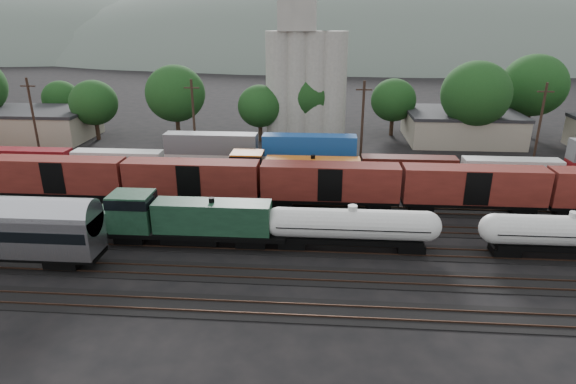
# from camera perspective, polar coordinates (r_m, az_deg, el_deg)

# --- Properties ---
(ground) EXTENTS (600.00, 600.00, 0.00)m
(ground) POSITION_cam_1_polar(r_m,az_deg,el_deg) (49.88, -3.71, -3.94)
(ground) COLOR black
(tracks) EXTENTS (180.00, 33.20, 0.20)m
(tracks) POSITION_cam_1_polar(r_m,az_deg,el_deg) (49.86, -3.71, -3.89)
(tracks) COLOR black
(tracks) RESTS_ON ground
(green_locomotive) EXTENTS (17.90, 3.16, 4.74)m
(green_locomotive) POSITION_cam_1_polar(r_m,az_deg,el_deg) (45.70, -12.75, -3.08)
(green_locomotive) COLOR black
(green_locomotive) RESTS_ON ground
(tank_car_a) EXTENTS (15.94, 2.85, 4.18)m
(tank_car_a) POSITION_cam_1_polar(r_m,az_deg,el_deg) (43.94, 7.56, -3.99)
(tank_car_a) COLOR silver
(tank_car_a) RESTS_ON ground
(tank_car_b) EXTENTS (15.74, 2.82, 4.13)m
(tank_car_b) POSITION_cam_1_polar(r_m,az_deg,el_deg) (48.99, 30.47, -4.19)
(tank_car_b) COLOR silver
(tank_car_b) RESTS_ON ground
(orange_locomotive) EXTENTS (18.75, 3.13, 4.69)m
(orange_locomotive) POSITION_cam_1_polar(r_m,az_deg,el_deg) (57.98, -0.22, 2.44)
(orange_locomotive) COLOR black
(orange_locomotive) RESTS_ON ground
(boxcar_string) EXTENTS (122.80, 2.90, 4.20)m
(boxcar_string) POSITION_cam_1_polar(r_m,az_deg,el_deg) (57.43, -18.74, 1.63)
(boxcar_string) COLOR black
(boxcar_string) RESTS_ON ground
(container_wall) EXTENTS (167.64, 2.60, 5.80)m
(container_wall) POSITION_cam_1_polar(r_m,az_deg,el_deg) (62.70, 1.33, 3.72)
(container_wall) COLOR black
(container_wall) RESTS_ON ground
(grain_silo) EXTENTS (13.40, 5.00, 29.00)m
(grain_silo) POSITION_cam_1_polar(r_m,az_deg,el_deg) (81.61, 2.01, 13.81)
(grain_silo) COLOR #A29F94
(grain_silo) RESTS_ON ground
(industrial_sheds) EXTENTS (119.38, 17.26, 5.10)m
(industrial_sheds) POSITION_cam_1_polar(r_m,az_deg,el_deg) (82.24, 4.26, 7.67)
(industrial_sheds) COLOR #9E937F
(industrial_sheds) RESTS_ON ground
(tree_band) EXTENTS (162.91, 21.90, 14.23)m
(tree_band) POSITION_cam_1_polar(r_m,az_deg,el_deg) (82.76, 0.06, 11.32)
(tree_band) COLOR black
(tree_band) RESTS_ON ground
(utility_poles) EXTENTS (122.20, 0.36, 12.00)m
(utility_poles) POSITION_cam_1_polar(r_m,az_deg,el_deg) (68.84, -1.31, 8.35)
(utility_poles) COLOR black
(utility_poles) RESTS_ON ground
(distant_hills) EXTENTS (860.00, 286.00, 130.00)m
(distant_hills) POSITION_cam_1_polar(r_m,az_deg,el_deg) (308.25, 7.69, 12.45)
(distant_hills) COLOR #59665B
(distant_hills) RESTS_ON ground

